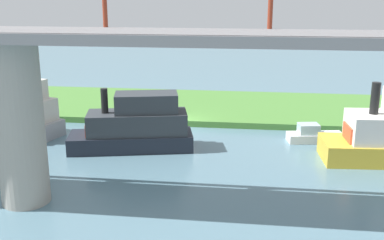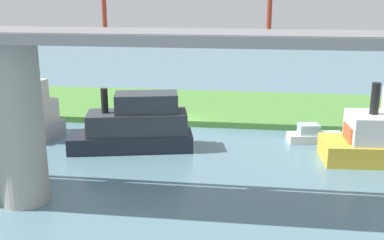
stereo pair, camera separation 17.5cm
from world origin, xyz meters
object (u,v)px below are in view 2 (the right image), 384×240
Objects in this scene: bridge_pylon at (19,124)px; mooring_post at (155,109)px; person_on_bank at (120,105)px; motorboat_white at (8,111)px; skiff_small at (314,135)px; pontoon_yellow at (135,127)px.

mooring_post is (-3.42, -16.55, -3.29)m from bridge_pylon.
motorboat_white is (7.31, 5.12, 0.54)m from person_on_bank.
skiff_small is (-23.05, -0.84, -1.26)m from motorboat_white.
person_on_bank is (-0.33, -16.49, -2.99)m from bridge_pylon.
bridge_pylon is 0.95× the size of pontoon_yellow.
skiff_small is 12.92m from pontoon_yellow.
bridge_pylon is 16.76m from person_on_bank.
person_on_bank is at bearing -91.16° from bridge_pylon.
pontoon_yellow is at bearing -111.87° from bridge_pylon.
skiff_small is (-16.07, -12.21, -3.72)m from bridge_pylon.
motorboat_white is at bearing 26.50° from mooring_post.
skiff_small reaches higher than mooring_post.
skiff_small is 0.47× the size of pontoon_yellow.
motorboat_white is 10.85m from pontoon_yellow.
pontoon_yellow is (-3.28, 7.50, 0.40)m from person_on_bank.
motorboat_white reaches higher than person_on_bank.
mooring_post is at bearing -153.50° from motorboat_white.
bridge_pylon is 10.03m from pontoon_yellow.
bridge_pylon is at bearing 37.22° from skiff_small.
mooring_post is 0.19× the size of skiff_small.
person_on_bank is 8.19m from pontoon_yellow.
bridge_pylon reaches higher than motorboat_white.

